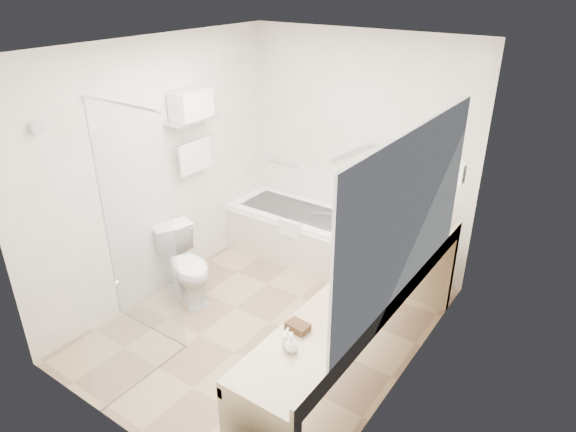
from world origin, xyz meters
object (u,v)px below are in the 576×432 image
Objects in this scene: amenity_basket at (298,327)px; vanity_counter at (364,313)px; water_bottle_left at (402,234)px; bathtub at (299,233)px; toilet at (186,265)px.

vanity_counter is at bearing 77.43° from amenity_basket.
water_bottle_left is at bearing 95.87° from vanity_counter.
water_bottle_left is (1.44, -0.54, 0.66)m from bathtub.
toilet reaches higher than bathtub.
bathtub is 2.55m from amenity_basket.
bathtub is at bearing 2.27° from toilet.
vanity_counter is 17.63× the size of amenity_basket.
vanity_counter reaches higher than toilet.
vanity_counter is at bearing -42.35° from bathtub.
amenity_basket is (-0.15, -0.68, 0.24)m from vanity_counter.
water_bottle_left is (0.06, 1.53, 0.06)m from amenity_basket.
water_bottle_left is at bearing 87.57° from amenity_basket.
toilet is at bearing 178.84° from vanity_counter.
toilet is 2.13m from water_bottle_left.
vanity_counter is at bearing -70.43° from toilet.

